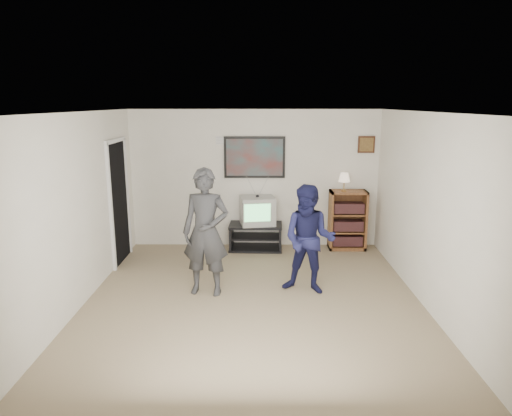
{
  "coord_description": "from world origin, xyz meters",
  "views": [
    {
      "loc": [
        0.07,
        -5.71,
        2.62
      ],
      "look_at": [
        0.04,
        0.6,
        1.15
      ],
      "focal_mm": 32.0,
      "sensor_mm": 36.0,
      "label": 1
    }
  ],
  "objects_px": {
    "media_stand": "(256,237)",
    "bookshelf": "(347,220)",
    "person_short": "(309,240)",
    "crt_television": "(257,211)",
    "person_tall": "(206,232)"
  },
  "relations": [
    {
      "from": "media_stand",
      "to": "person_tall",
      "type": "height_order",
      "value": "person_tall"
    },
    {
      "from": "person_tall",
      "to": "person_short",
      "type": "bearing_deg",
      "value": 9.74
    },
    {
      "from": "media_stand",
      "to": "bookshelf",
      "type": "xyz_separation_m",
      "value": [
        1.66,
        0.05,
        0.3
      ]
    },
    {
      "from": "media_stand",
      "to": "person_short",
      "type": "distance_m",
      "value": 2.12
    },
    {
      "from": "media_stand",
      "to": "bookshelf",
      "type": "relative_size",
      "value": 0.9
    },
    {
      "from": "media_stand",
      "to": "bookshelf",
      "type": "bearing_deg",
      "value": 3.88
    },
    {
      "from": "crt_television",
      "to": "person_short",
      "type": "relative_size",
      "value": 0.39
    },
    {
      "from": "person_short",
      "to": "crt_television",
      "type": "bearing_deg",
      "value": 127.61
    },
    {
      "from": "media_stand",
      "to": "crt_television",
      "type": "height_order",
      "value": "crt_television"
    },
    {
      "from": "bookshelf",
      "to": "person_tall",
      "type": "xyz_separation_m",
      "value": [
        -2.33,
        -2.0,
        0.35
      ]
    },
    {
      "from": "media_stand",
      "to": "crt_television",
      "type": "xyz_separation_m",
      "value": [
        0.03,
        0.0,
        0.49
      ]
    },
    {
      "from": "media_stand",
      "to": "crt_television",
      "type": "relative_size",
      "value": 1.63
    },
    {
      "from": "media_stand",
      "to": "person_tall",
      "type": "bearing_deg",
      "value": -106.8
    },
    {
      "from": "bookshelf",
      "to": "person_short",
      "type": "distance_m",
      "value": 2.18
    },
    {
      "from": "media_stand",
      "to": "person_short",
      "type": "xyz_separation_m",
      "value": [
        0.75,
        -1.91,
        0.53
      ]
    }
  ]
}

